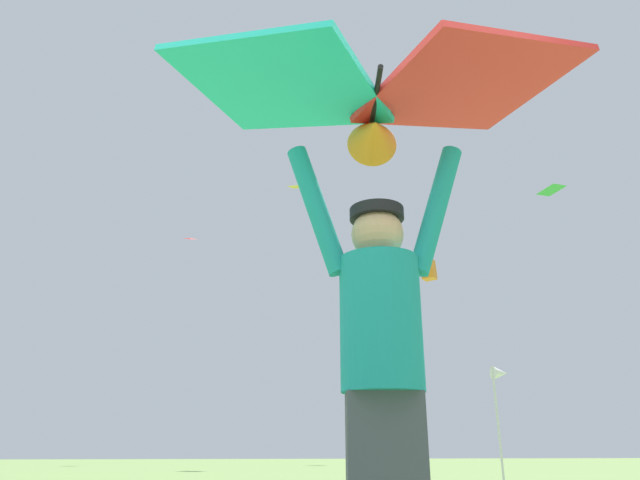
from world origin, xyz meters
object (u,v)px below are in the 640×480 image
at_px(distant_kite_red_far_center, 190,238).
at_px(marker_flag, 500,382).
at_px(held_stunt_kite, 374,96).
at_px(distant_kite_yellow_high_left, 297,186).
at_px(distant_kite_green_mid_right, 366,235).
at_px(distant_kite_green_mid_left, 551,189).
at_px(distant_kite_orange_overhead_distant, 429,270).
at_px(kite_flyer_person, 382,363).

distance_m(distant_kite_red_far_center, marker_flag, 29.64).
height_order(held_stunt_kite, marker_flag, held_stunt_kite).
xyz_separation_m(distant_kite_yellow_high_left, distant_kite_green_mid_right, (6.23, 8.12, 0.78)).
bearing_deg(distant_kite_green_mid_right, distant_kite_red_far_center, 175.09).
bearing_deg(distant_kite_green_mid_right, distant_kite_green_mid_left, -92.81).
bearing_deg(distant_kite_orange_overhead_distant, kite_flyer_person, -114.02).
height_order(distant_kite_yellow_high_left, marker_flag, distant_kite_yellow_high_left).
relative_size(distant_kite_red_far_center, marker_flag, 0.37).
xyz_separation_m(held_stunt_kite, distant_kite_orange_overhead_distant, (10.44, 23.46, 7.00)).
bearing_deg(distant_kite_green_mid_left, kite_flyer_person, -129.14).
height_order(distant_kite_green_mid_left, distant_kite_green_mid_right, distant_kite_green_mid_right).
distance_m(kite_flyer_person, distant_kite_yellow_high_left, 28.18).
distance_m(distant_kite_yellow_high_left, distant_kite_green_mid_right, 10.26).
bearing_deg(distant_kite_red_far_center, held_stunt_kite, -87.48).
bearing_deg(distant_kite_red_far_center, distant_kite_green_mid_right, -4.91).
distance_m(distant_kite_green_mid_left, marker_flag, 8.34).
bearing_deg(marker_flag, distant_kite_yellow_high_left, 92.56).
bearing_deg(marker_flag, distant_kite_orange_overhead_distant, 70.28).
height_order(distant_kite_green_mid_left, distant_kite_yellow_high_left, distant_kite_yellow_high_left).
bearing_deg(distant_kite_green_mid_right, marker_flag, -102.13).
relative_size(held_stunt_kite, distant_kite_green_mid_right, 1.61).
height_order(distant_kite_green_mid_right, distant_kite_red_far_center, distant_kite_green_mid_right).
bearing_deg(marker_flag, kite_flyer_person, -122.26).
distance_m(kite_flyer_person, distant_kite_green_mid_right, 37.02).
bearing_deg(distant_kite_yellow_high_left, kite_flyer_person, -99.06).
xyz_separation_m(distant_kite_orange_overhead_distant, distant_kite_yellow_high_left, (-6.47, 1.39, 4.62)).
height_order(distant_kite_green_mid_right, marker_flag, distant_kite_green_mid_right).
bearing_deg(kite_flyer_person, distant_kite_orange_overhead_distant, 65.98).
bearing_deg(kite_flyer_person, distant_kite_yellow_high_left, 80.94).
bearing_deg(marker_flag, held_stunt_kite, -122.07).
height_order(distant_kite_green_mid_left, marker_flag, distant_kite_green_mid_left).
height_order(kite_flyer_person, distant_kite_red_far_center, distant_kite_red_far_center).
height_order(kite_flyer_person, marker_flag, marker_flag).
relative_size(distant_kite_green_mid_left, distant_kite_yellow_high_left, 0.87).
xyz_separation_m(distant_kite_green_mid_left, distant_kite_red_far_center, (-10.63, 22.69, 5.88)).
bearing_deg(held_stunt_kite, distant_kite_green_mid_left, 51.01).
height_order(held_stunt_kite, distant_kite_orange_overhead_distant, distant_kite_orange_overhead_distant).
distance_m(distant_kite_orange_overhead_distant, distant_kite_red_far_center, 16.55).
xyz_separation_m(distant_kite_orange_overhead_distant, marker_flag, (-5.70, -15.89, -7.35)).
height_order(distant_kite_orange_overhead_distant, distant_kite_yellow_high_left, distant_kite_yellow_high_left).
bearing_deg(distant_kite_yellow_high_left, marker_flag, -87.44).
distance_m(kite_flyer_person, held_stunt_kite, 1.22).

